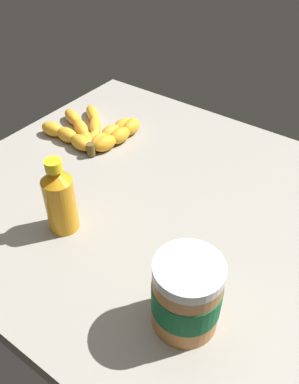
{
  "coord_description": "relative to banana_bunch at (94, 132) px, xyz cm",
  "views": [
    {
      "loc": [
        36.79,
        -50.66,
        54.55
      ],
      "look_at": [
        1.64,
        -2.24,
        3.41
      ],
      "focal_mm": 37.49,
      "sensor_mm": 36.0,
      "label": 1
    }
  ],
  "objects": [
    {
      "name": "ground_plane",
      "position": [
        24.11,
        -9.87,
        -3.67
      ],
      "size": [
        83.84,
        76.45,
        3.98
      ],
      "primitive_type": "cube",
      "color": "gray"
    },
    {
      "name": "banana_bunch",
      "position": [
        0.0,
        0.0,
        0.0
      ],
      "size": [
        21.81,
        18.24,
        3.62
      ],
      "color": "orange",
      "rests_on": "ground_plane"
    },
    {
      "name": "peanut_butter_jar",
      "position": [
        45.29,
        -30.02,
        4.61
      ],
      "size": [
        10.16,
        10.16,
        12.73
      ],
      "color": "#B27238",
      "rests_on": "ground_plane"
    },
    {
      "name": "honey_bottle",
      "position": [
        16.25,
        -26.44,
        5.33
      ],
      "size": [
        5.64,
        5.64,
        15.36
      ],
      "color": "orange",
      "rests_on": "ground_plane"
    }
  ]
}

